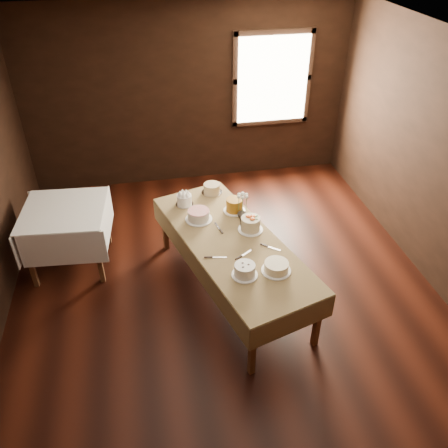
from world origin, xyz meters
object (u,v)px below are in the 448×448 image
at_px(cake_caramel, 234,206).
at_px(cake_server_e, 220,257).
at_px(cake_server_c, 217,226).
at_px(cake_lattice, 199,216).
at_px(cake_flowers, 251,224).
at_px(cake_swirl, 245,271).
at_px(display_table, 232,244).
at_px(cake_server_d, 241,219).
at_px(cake_server_a, 246,253).
at_px(side_table, 65,216).
at_px(cake_meringue, 184,200).
at_px(cake_speckled, 212,189).
at_px(cake_cream, 276,267).
at_px(flower_vase, 242,213).
at_px(cake_server_b, 274,249).

relative_size(cake_caramel, cake_server_e, 1.11).
bearing_deg(cake_server_c, cake_lattice, 35.95).
bearing_deg(cake_flowers, cake_swirl, -107.94).
xyz_separation_m(display_table, cake_server_d, (0.19, 0.39, 0.06)).
height_order(cake_flowers, cake_server_a, cake_flowers).
relative_size(side_table, cake_server_e, 4.39).
distance_m(cake_meringue, cake_server_a, 1.21).
height_order(side_table, cake_lattice, cake_lattice).
distance_m(cake_speckled, cake_server_c, 0.75).
xyz_separation_m(cake_meringue, cake_speckled, (0.38, 0.22, -0.01)).
relative_size(cake_meringue, cake_cream, 0.65).
distance_m(cake_lattice, flower_vase, 0.52).
distance_m(cake_server_a, cake_server_e, 0.30).
xyz_separation_m(cake_flowers, cake_swirl, (-0.24, -0.75, -0.01)).
bearing_deg(cake_server_a, display_table, 78.95).
height_order(cake_meringue, cake_flowers, cake_flowers).
distance_m(cake_lattice, cake_server_b, 1.02).
bearing_deg(flower_vase, cake_speckled, 112.37).
xyz_separation_m(side_table, cake_server_d, (2.08, -0.50, 0.03)).
xyz_separation_m(cake_flowers, flower_vase, (-0.03, 0.27, -0.02)).
height_order(cake_flowers, cake_server_b, cake_flowers).
relative_size(display_table, cake_server_e, 10.87).
bearing_deg(cake_server_e, cake_server_a, 13.46).
bearing_deg(cake_server_d, cake_lattice, 93.49).
bearing_deg(cake_meringue, display_table, -62.59).
xyz_separation_m(display_table, cake_speckled, (-0.05, 1.05, 0.12)).
height_order(cake_caramel, cake_flowers, cake_caramel).
xyz_separation_m(display_table, cake_swirl, (0.00, -0.60, 0.12)).
xyz_separation_m(cake_caramel, cake_server_a, (-0.04, -0.83, -0.08)).
xyz_separation_m(cake_lattice, cake_swirl, (0.31, -1.07, 0.01)).
height_order(cake_lattice, cake_swirl, cake_swirl).
height_order(cake_server_d, flower_vase, flower_vase).
distance_m(cake_lattice, cake_caramel, 0.46).
distance_m(cake_meringue, cake_server_b, 1.37).
relative_size(cake_server_c, cake_server_e, 1.00).
xyz_separation_m(cake_server_c, flower_vase, (0.32, 0.12, 0.06)).
relative_size(side_table, cake_swirl, 3.93).
distance_m(display_table, side_table, 2.09).
xyz_separation_m(cake_speckled, cake_server_c, (-0.07, -0.75, -0.06)).
bearing_deg(cake_swirl, cake_server_a, 73.65).
relative_size(cake_speckled, cake_caramel, 1.01).
bearing_deg(side_table, cake_cream, -33.83).
relative_size(cake_flowers, cake_cream, 0.88).
distance_m(cake_server_e, flower_vase, 0.80).
xyz_separation_m(cake_caramel, cake_server_b, (0.27, -0.81, -0.08)).
height_order(cake_meringue, cake_server_d, cake_meringue).
height_order(cake_cream, cake_server_b, cake_cream).
bearing_deg(cake_cream, cake_server_a, 124.10).
bearing_deg(cake_server_c, side_table, 59.73).
height_order(side_table, cake_server_d, side_table).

